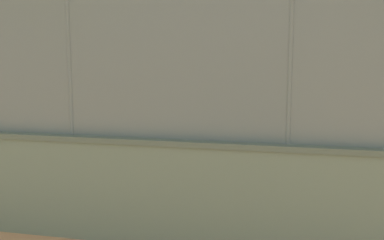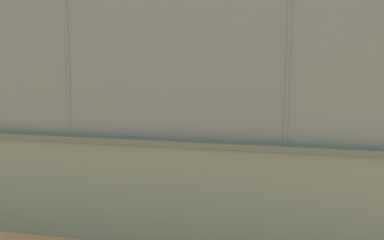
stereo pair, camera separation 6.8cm
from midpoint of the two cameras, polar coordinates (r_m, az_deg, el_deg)
The scene contains 5 objects.
ground_plane at distance 18.02m, azimuth 6.46°, elevation -0.79°, with size 260.00×260.00×0.00m, color tan.
player_crossing_court at distance 19.52m, azimuth -1.04°, elevation 2.55°, with size 1.00×0.89×1.49m.
player_near_wall_returning at distance 12.95m, azimuth 18.12°, elevation -1.00°, with size 0.96×0.70×1.47m.
sports_ball at distance 19.22m, azimuth -4.44°, elevation 0.18°, with size 0.24×0.24×0.24m, color white.
courtside_bench at distance 9.20m, azimuth -4.52°, elevation -6.89°, with size 1.60×0.40×0.87m.
Camera 1 is at (-2.19, 17.66, 2.91)m, focal length 44.12 mm.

